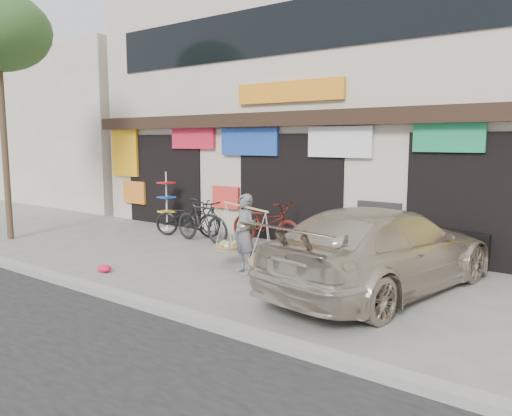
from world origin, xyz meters
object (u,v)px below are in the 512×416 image
Objects in this scene: street_vendor at (245,237)px; suv at (383,249)px; display_rack at (167,206)px; bike_1 at (202,221)px; bike_2 at (266,223)px; bike_0 at (188,218)px.

street_vendor reaches higher than suv.
display_rack is (-7.28, 1.89, -0.05)m from suv.
suv is at bearing -98.05° from bike_1.
bike_0 is at bearing 100.29° from bike_2.
street_vendor is 1.02× the size of bike_1.
display_rack reaches higher than suv.
street_vendor is 0.36× the size of suv.
display_rack reaches higher than bike_0.
bike_2 is (-1.13, 2.27, -0.15)m from street_vendor.
display_rack is (-1.23, 0.39, 0.18)m from bike_0.
display_rack is at bearing 74.87° from bike_1.
display_rack is at bearing 175.05° from street_vendor.
bike_1 is at bearing -134.23° from bike_0.
bike_1 is at bearing -2.87° from suv.
bike_1 is 0.86× the size of bike_2.
street_vendor is at bearing 21.37° from suv.
street_vendor is at bearing -148.90° from bike_2.
bike_1 is 2.17m from display_rack.
bike_1 is (-2.69, 1.69, -0.16)m from street_vendor.
bike_1 is 0.35× the size of suv.
bike_0 is 1.12× the size of display_rack.
street_vendor reaches higher than bike_1.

